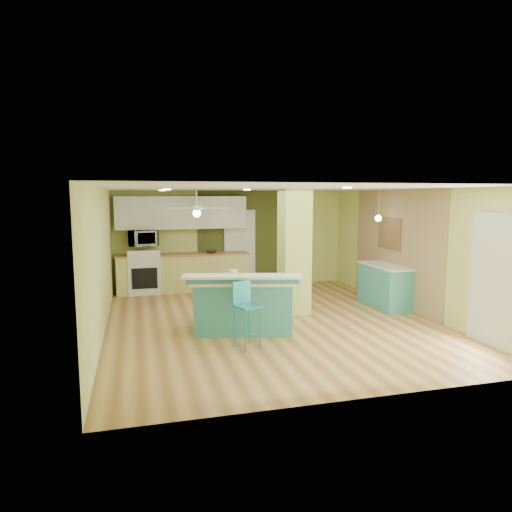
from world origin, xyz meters
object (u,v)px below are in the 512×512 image
Objects in this scene: side_counter at (385,286)px; peninsula at (243,304)px; bar_stool at (245,304)px; canister at (233,274)px; fruit_bowl at (211,252)px.

peninsula is at bearing -163.44° from side_counter.
bar_stool is 0.97m from canister.
side_counter is at bearing -38.85° from fruit_bowl.
canister is (0.01, 0.92, 0.31)m from bar_stool.
bar_stool is (-0.16, -0.81, 0.20)m from peninsula.
side_counter is at bearing 14.21° from canister.
fruit_bowl is at bearing 103.18° from peninsula.
canister reaches higher than side_counter.
bar_stool reaches higher than fruit_bowl.
bar_stool is at bearing -92.70° from fruit_bowl.
bar_stool is 4.48m from fruit_bowl.
peninsula reaches higher than side_counter.
peninsula is 3.49m from side_counter.
bar_stool is 3.96m from side_counter.
side_counter is at bearing 4.10° from bar_stool.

